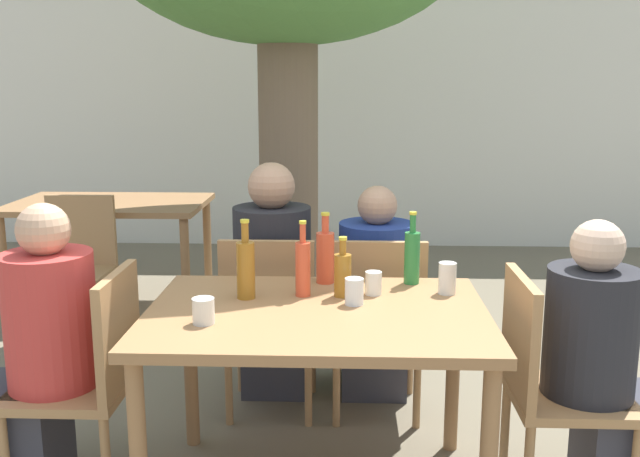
# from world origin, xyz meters

# --- Properties ---
(cafe_building_wall) EXTENTS (10.00, 0.08, 2.80)m
(cafe_building_wall) POSITION_xyz_m (0.00, 4.49, 1.40)
(cafe_building_wall) COLOR white
(cafe_building_wall) RESTS_ON ground_plane
(dining_table_front) EXTENTS (1.28, 0.92, 0.77)m
(dining_table_front) POSITION_xyz_m (0.00, 0.00, 0.68)
(dining_table_front) COLOR #996B42
(dining_table_front) RESTS_ON ground_plane
(dining_table_back) EXTENTS (1.36, 0.88, 0.77)m
(dining_table_back) POSITION_xyz_m (-1.59, 2.41, 0.68)
(dining_table_back) COLOR #996B42
(dining_table_back) RESTS_ON ground_plane
(patio_chair_0) EXTENTS (0.44, 0.44, 0.91)m
(patio_chair_0) POSITION_xyz_m (-0.87, 0.00, 0.52)
(patio_chair_0) COLOR #A87A4C
(patio_chair_0) RESTS_ON ground_plane
(patio_chair_1) EXTENTS (0.44, 0.44, 0.91)m
(patio_chair_1) POSITION_xyz_m (0.87, 0.00, 0.52)
(patio_chair_1) COLOR #A87A4C
(patio_chair_1) RESTS_ON ground_plane
(patio_chair_2) EXTENTS (0.44, 0.44, 0.91)m
(patio_chair_2) POSITION_xyz_m (-0.26, 0.69, 0.52)
(patio_chair_2) COLOR #A87A4C
(patio_chair_2) RESTS_ON ground_plane
(patio_chair_3) EXTENTS (0.44, 0.44, 0.91)m
(patio_chair_3) POSITION_xyz_m (0.26, 0.69, 0.52)
(patio_chair_3) COLOR #A87A4C
(patio_chair_3) RESTS_ON ground_plane
(patio_chair_4) EXTENTS (0.44, 0.44, 0.91)m
(patio_chair_4) POSITION_xyz_m (-1.59, 1.74, 0.52)
(patio_chair_4) COLOR #A87A4C
(patio_chair_4) RESTS_ON ground_plane
(person_seated_0) EXTENTS (0.57, 0.35, 1.17)m
(person_seated_0) POSITION_xyz_m (-1.11, -0.00, 0.52)
(person_seated_0) COLOR #383842
(person_seated_0) RESTS_ON ground_plane
(person_seated_1) EXTENTS (0.57, 0.34, 1.13)m
(person_seated_1) POSITION_xyz_m (1.11, -0.00, 0.50)
(person_seated_1) COLOR #383842
(person_seated_1) RESTS_ON ground_plane
(person_seated_2) EXTENTS (0.38, 0.59, 1.23)m
(person_seated_2) POSITION_xyz_m (-0.26, 0.92, 0.56)
(person_seated_2) COLOR #383842
(person_seated_2) RESTS_ON ground_plane
(person_seated_3) EXTENTS (0.37, 0.59, 1.12)m
(person_seated_3) POSITION_xyz_m (0.26, 0.93, 0.50)
(person_seated_3) COLOR #383842
(person_seated_3) RESTS_ON ground_plane
(amber_bottle_0) EXTENTS (0.07, 0.07, 0.32)m
(amber_bottle_0) POSITION_xyz_m (-0.29, 0.14, 0.90)
(amber_bottle_0) COLOR #9E661E
(amber_bottle_0) RESTS_ON dining_table_front
(soda_bottle_1) EXTENTS (0.06, 0.06, 0.31)m
(soda_bottle_1) POSITION_xyz_m (-0.06, 0.18, 0.89)
(soda_bottle_1) COLOR #DB4C2D
(soda_bottle_1) RESTS_ON dining_table_front
(green_bottle_2) EXTENTS (0.07, 0.07, 0.31)m
(green_bottle_2) POSITION_xyz_m (0.39, 0.38, 0.89)
(green_bottle_2) COLOR #287A38
(green_bottle_2) RESTS_ON dining_table_front
(soda_bottle_3) EXTENTS (0.08, 0.08, 0.30)m
(soda_bottle_3) POSITION_xyz_m (0.02, 0.37, 0.89)
(soda_bottle_3) COLOR #DB4C2D
(soda_bottle_3) RESTS_ON dining_table_front
(amber_bottle_4) EXTENTS (0.07, 0.07, 0.24)m
(amber_bottle_4) POSITION_xyz_m (0.09, 0.18, 0.87)
(amber_bottle_4) COLOR #9E661E
(amber_bottle_4) RESTS_ON dining_table_front
(drinking_glass_0) EXTENTS (0.08, 0.08, 0.09)m
(drinking_glass_0) POSITION_xyz_m (-0.39, -0.17, 0.82)
(drinking_glass_0) COLOR silver
(drinking_glass_0) RESTS_ON dining_table_front
(drinking_glass_1) EXTENTS (0.07, 0.07, 0.13)m
(drinking_glass_1) POSITION_xyz_m (0.52, 0.23, 0.84)
(drinking_glass_1) COLOR silver
(drinking_glass_1) RESTS_ON dining_table_front
(drinking_glass_2) EXTENTS (0.07, 0.07, 0.09)m
(drinking_glass_2) POSITION_xyz_m (0.22, 0.21, 0.82)
(drinking_glass_2) COLOR silver
(drinking_glass_2) RESTS_ON dining_table_front
(drinking_glass_3) EXTENTS (0.07, 0.07, 0.10)m
(drinking_glass_3) POSITION_xyz_m (0.14, 0.07, 0.83)
(drinking_glass_3) COLOR white
(drinking_glass_3) RESTS_ON dining_table_front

